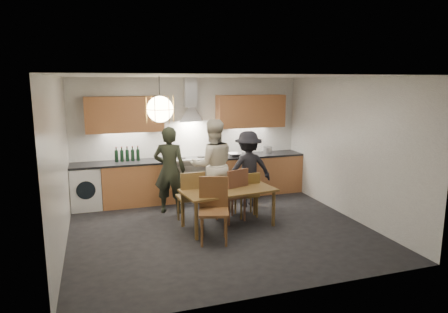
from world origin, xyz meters
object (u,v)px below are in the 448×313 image
object	(u,v)px
chair_front	(214,205)
person_mid	(213,166)
wine_bottles	(127,154)
chair_back_left	(191,194)
mixing_bowl	(235,155)
stock_pot	(268,150)
person_left	(170,170)
person_right	(248,169)
dining_table	(228,194)

from	to	relation	value
chair_front	person_mid	world-z (taller)	person_mid
chair_front	wine_bottles	xyz separation A→B (m)	(-1.12, 2.44, 0.47)
chair_back_left	mixing_bowl	world-z (taller)	mixing_bowl
stock_pot	person_left	bearing A→B (deg)	-161.01
person_right	chair_front	bearing A→B (deg)	52.22
chair_front	dining_table	bearing A→B (deg)	66.42
chair_back_left	person_mid	xyz separation A→B (m)	(0.59, 0.63, 0.35)
person_mid	person_right	world-z (taller)	person_mid
chair_back_left	chair_front	distance (m)	0.85
stock_pot	mixing_bowl	bearing A→B (deg)	-169.84
person_right	mixing_bowl	xyz separation A→B (m)	(-0.03, 0.73, 0.17)
dining_table	person_left	size ratio (longest dim) A/B	1.00
person_mid	wine_bottles	distance (m)	1.83
chair_front	person_right	bearing A→B (deg)	67.91
mixing_bowl	stock_pot	xyz separation A→B (m)	(0.86, 0.15, 0.03)
chair_back_left	mixing_bowl	size ratio (longest dim) A/B	3.17
wine_bottles	chair_back_left	bearing A→B (deg)	-59.16
person_mid	person_right	bearing A→B (deg)	-171.04
dining_table	person_mid	bearing A→B (deg)	82.33
person_mid	mixing_bowl	size ratio (longest dim) A/B	5.92
chair_back_left	person_mid	size ratio (longest dim) A/B	0.53
person_mid	stock_pot	distance (m)	1.85
person_mid	wine_bottles	xyz separation A→B (m)	(-1.54, 0.98, 0.15)
mixing_bowl	stock_pot	world-z (taller)	stock_pot
chair_back_left	stock_pot	distance (m)	2.72
person_mid	stock_pot	size ratio (longest dim) A/B	9.13
mixing_bowl	dining_table	bearing A→B (deg)	-112.98
stock_pot	wine_bottles	world-z (taller)	wine_bottles
person_left	person_mid	size ratio (longest dim) A/B	0.93
chair_back_left	person_right	size ratio (longest dim) A/B	0.63
mixing_bowl	stock_pot	size ratio (longest dim) A/B	1.54
chair_front	chair_back_left	bearing A→B (deg)	116.98
dining_table	person_left	bearing A→B (deg)	120.39
person_left	person_mid	distance (m)	0.84
mixing_bowl	wine_bottles	distance (m)	2.29
dining_table	person_mid	world-z (taller)	person_mid
stock_pot	chair_back_left	bearing A→B (deg)	-144.10
mixing_bowl	chair_front	bearing A→B (deg)	-117.17
chair_back_left	person_left	xyz separation A→B (m)	(-0.25, 0.74, 0.29)
chair_back_left	mixing_bowl	xyz separation A→B (m)	(1.32, 1.42, 0.38)
dining_table	chair_front	bearing A→B (deg)	-136.72
chair_front	person_mid	distance (m)	1.55
person_left	person_mid	bearing A→B (deg)	-165.37
mixing_bowl	chair_back_left	bearing A→B (deg)	-132.86
chair_front	person_mid	size ratio (longest dim) A/B	0.57
chair_front	wine_bottles	world-z (taller)	wine_bottles
dining_table	wine_bottles	xyz separation A→B (m)	(-1.54, 1.93, 0.46)
chair_back_left	chair_front	bearing A→B (deg)	98.23
dining_table	chair_back_left	bearing A→B (deg)	143.40
person_right	stock_pot	world-z (taller)	person_right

